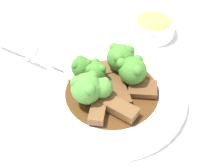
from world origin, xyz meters
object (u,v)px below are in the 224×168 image
Objects in this scene: broccoli_floret_3 at (133,70)px; broccoli_floret_0 at (86,88)px; serving_spoon at (70,71)px; side_bowl_appetizer at (153,26)px; main_plate at (112,93)px; broccoli_floret_5 at (101,87)px; broccoli_floret_2 at (121,57)px; broccoli_floret_1 at (82,67)px; beef_strip_2 at (119,108)px; sauce_dish at (19,50)px; beef_strip_1 at (104,69)px; broccoli_floret_4 at (96,71)px; beef_strip_4 at (98,111)px; beef_strip_3 at (143,89)px; beef_strip_0 at (117,88)px.

broccoli_floret_0 is at bearing 155.61° from broccoli_floret_3.
side_bowl_appetizer reaches higher than serving_spoon.
main_plate is 0.05m from broccoli_floret_5.
main_plate is at bearing -170.58° from side_bowl_appetizer.
broccoli_floret_2 reaches higher than side_bowl_appetizer.
broccoli_floret_5 reaches higher than side_bowl_appetizer.
beef_strip_2 is at bearing -104.92° from broccoli_floret_1.
broccoli_floret_3 is at bearing -79.66° from sauce_dish.
beef_strip_1 is 0.07m from broccoli_floret_3.
broccoli_floret_5 reaches higher than broccoli_floret_4.
beef_strip_4 is 1.07× the size of broccoli_floret_3.
sauce_dish is (-0.21, 0.20, -0.02)m from side_bowl_appetizer.
beef_strip_2 is 0.04m from broccoli_floret_5.
beef_strip_2 is at bearing -163.48° from side_bowl_appetizer.
main_plate is at bearing -22.74° from broccoli_floret_0.
beef_strip_3 is at bearing -56.73° from main_plate.
broccoli_floret_3 is 1.24× the size of broccoli_floret_4.
broccoli_floret_2 reaches higher than broccoli_floret_4.
broccoli_floret_1 is at bearing 47.03° from broccoli_floret_0.
broccoli_floret_3 is at bearing -17.93° from broccoli_floret_5.
sauce_dish is (0.05, 0.24, -0.02)m from beef_strip_4.
beef_strip_0 is 0.20m from side_bowl_appetizer.
beef_strip_1 is 0.09m from broccoli_floret_0.
broccoli_floret_3 reaches higher than broccoli_floret_5.
serving_spoon is (-0.04, 0.13, 0.00)m from beef_strip_3.
broccoli_floret_0 is 1.03× the size of broccoli_floret_2.
broccoli_floret_0 is 0.05m from broccoli_floret_4.
broccoli_floret_5 is at bearing -147.09° from beef_strip_1.
side_bowl_appetizer is (0.26, 0.05, -0.00)m from beef_strip_4.
broccoli_floret_5 is (-0.03, 0.01, 0.03)m from beef_strip_0.
main_plate is at bearing 48.31° from beef_strip_2.
sauce_dish is (-0.04, 0.28, -0.02)m from beef_strip_3.
broccoli_floret_4 is at bearing 48.31° from broccoli_floret_5.
beef_strip_0 is (0.00, -0.01, 0.01)m from main_plate.
serving_spoon is at bearing 130.48° from broccoli_floret_2.
beef_strip_3 is 0.82× the size of sauce_dish.
beef_strip_3 is 1.17× the size of broccoli_floret_3.
beef_strip_0 is at bearing 4.57° from beef_strip_4.
broccoli_floret_1 is at bearing 55.48° from beef_strip_4.
beef_strip_4 is (-0.06, -0.00, 0.00)m from beef_strip_0.
beef_strip_4 reaches higher than main_plate.
main_plate is 0.05m from beef_strip_2.
beef_strip_3 is 1.35× the size of broccoli_floret_1.
side_bowl_appetizer is (0.25, 0.01, -0.03)m from broccoli_floret_0.
beef_strip_4 and serving_spoon have the same top height.
broccoli_floret_3 reaches higher than beef_strip_0.
broccoli_floret_5 reaches higher than main_plate.
broccoli_floret_2 is 0.08m from broccoli_floret_5.
broccoli_floret_0 is at bearing 103.65° from beef_strip_2.
broccoli_floret_1 is (-0.01, 0.06, 0.04)m from main_plate.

